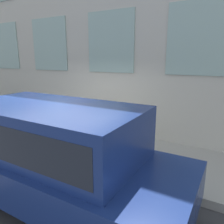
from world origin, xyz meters
The scene contains 6 objects.
ground_plane centered at (0.00, 0.00, 0.00)m, with size 80.00×80.00×0.00m, color #38383A.
sidewalk centered at (1.15, 0.00, 0.09)m, with size 2.31×60.00×0.17m.
building_facade centered at (2.45, 0.00, 3.59)m, with size 0.33×40.00×7.16m.
fire_hydrant centered at (0.65, -0.45, 0.61)m, with size 0.38×0.48×0.84m.
person centered at (1.21, -1.23, 0.91)m, with size 0.30×0.20×1.23m.
parked_truck_navy_near centered at (-1.14, -0.77, 1.03)m, with size 1.87×5.03×1.80m.
Camera 1 is at (-3.68, -3.48, 2.56)m, focal length 35.00 mm.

